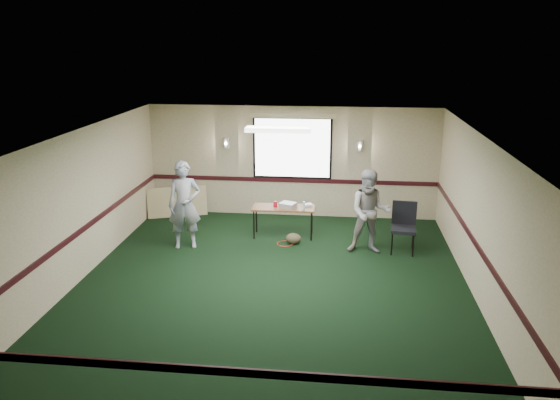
# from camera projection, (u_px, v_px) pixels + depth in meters

# --- Properties ---
(ground) EXTENTS (8.00, 8.00, 0.00)m
(ground) POSITION_uv_depth(u_px,v_px,m) (272.00, 285.00, 9.80)
(ground) COLOR black
(ground) RESTS_ON ground
(room_shell) EXTENTS (8.00, 8.02, 8.00)m
(room_shell) POSITION_uv_depth(u_px,v_px,m) (284.00, 171.00, 11.36)
(room_shell) COLOR tan
(room_shell) RESTS_ON ground
(folding_table) EXTENTS (1.38, 0.58, 0.68)m
(folding_table) POSITION_uv_depth(u_px,v_px,m) (283.00, 209.00, 11.98)
(folding_table) COLOR #523417
(folding_table) RESTS_ON ground
(projector) EXTENTS (0.40, 0.37, 0.11)m
(projector) POSITION_uv_depth(u_px,v_px,m) (288.00, 205.00, 11.92)
(projector) COLOR #9A9AA2
(projector) RESTS_ON folding_table
(game_console) EXTENTS (0.22, 0.20, 0.05)m
(game_console) POSITION_uv_depth(u_px,v_px,m) (308.00, 205.00, 12.05)
(game_console) COLOR white
(game_console) RESTS_ON folding_table
(red_cup) EXTENTS (0.08, 0.08, 0.12)m
(red_cup) POSITION_uv_depth(u_px,v_px,m) (275.00, 204.00, 11.95)
(red_cup) COLOR #AA0B1B
(red_cup) RESTS_ON folding_table
(water_bottle) EXTENTS (0.06, 0.06, 0.19)m
(water_bottle) POSITION_uv_depth(u_px,v_px,m) (304.00, 206.00, 11.75)
(water_bottle) COLOR #88C2E0
(water_bottle) RESTS_ON folding_table
(duffel_bag) EXTENTS (0.35, 0.28, 0.23)m
(duffel_bag) POSITION_uv_depth(u_px,v_px,m) (294.00, 239.00, 11.69)
(duffel_bag) COLOR #3E3523
(duffel_bag) RESTS_ON ground
(cable_coil) EXTENTS (0.38, 0.38, 0.02)m
(cable_coil) POSITION_uv_depth(u_px,v_px,m) (285.00, 244.00, 11.70)
(cable_coil) COLOR red
(cable_coil) RESTS_ON ground
(folded_table) EXTENTS (1.43, 0.70, 0.74)m
(folded_table) POSITION_uv_depth(u_px,v_px,m) (177.00, 202.00, 13.41)
(folded_table) COLOR tan
(folded_table) RESTS_ON ground
(conference_chair) EXTENTS (0.55, 0.57, 1.03)m
(conference_chair) POSITION_uv_depth(u_px,v_px,m) (404.00, 223.00, 11.20)
(conference_chair) COLOR black
(conference_chair) RESTS_ON ground
(person_left) EXTENTS (0.76, 0.59, 1.85)m
(person_left) POSITION_uv_depth(u_px,v_px,m) (184.00, 205.00, 11.31)
(person_left) COLOR #3D5587
(person_left) RESTS_ON ground
(person_right) EXTENTS (0.86, 0.67, 1.74)m
(person_right) POSITION_uv_depth(u_px,v_px,m) (370.00, 212.00, 11.03)
(person_right) COLOR #6D88AB
(person_right) RESTS_ON ground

